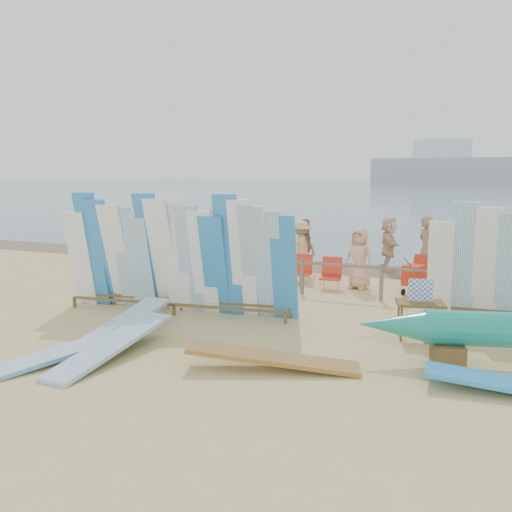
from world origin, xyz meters
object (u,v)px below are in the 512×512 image
at_px(beachgoer_11, 210,235).
at_px(beachgoer_9, 480,254).
at_px(beach_chair_left, 302,275).
at_px(beachgoer_4, 305,246).
at_px(beachgoer_7, 426,248).
at_px(beachgoer_extra_1, 176,241).
at_px(flat_board_b, 112,357).
at_px(beachgoer_5, 389,244).
at_px(main_surfboard_rack, 176,260).
at_px(beachgoer_8, 510,265).
at_px(flat_board_a, 123,334).
at_px(beachgoer_6, 359,258).
at_px(flat_board_c, 273,369).
at_px(stroller, 415,279).
at_px(beachgoer_1, 154,242).
at_px(flat_board_e, 75,357).
at_px(beach_chair_right, 331,280).
at_px(vendor_table, 419,319).
at_px(beachgoer_3, 301,248).
at_px(side_surfboard_rack, 485,269).

bearing_deg(beachgoer_11, beachgoer_9, -10.77).
distance_m(beach_chair_left, beachgoer_4, 1.69).
distance_m(beachgoer_7, beachgoer_9, 1.46).
bearing_deg(beachgoer_extra_1, flat_board_b, 137.91).
xyz_separation_m(beachgoer_5, beachgoer_extra_1, (-6.69, -1.72, -0.05)).
xyz_separation_m(main_surfboard_rack, beachgoer_11, (-2.69, 6.48, -0.26)).
bearing_deg(beachgoer_8, flat_board_a, 15.82).
bearing_deg(beachgoer_6, beach_chair_left, -163.02).
relative_size(main_surfboard_rack, flat_board_a, 1.98).
height_order(main_surfboard_rack, flat_board_b, main_surfboard_rack).
bearing_deg(flat_board_c, main_surfboard_rack, 35.32).
distance_m(stroller, beachgoer_1, 8.27).
bearing_deg(beach_chair_left, flat_board_c, -78.60).
relative_size(flat_board_a, beachgoer_6, 1.66).
distance_m(flat_board_b, beachgoer_extra_1, 9.29).
height_order(flat_board_b, beach_chair_left, beach_chair_left).
height_order(flat_board_e, beachgoer_5, beachgoer_5).
relative_size(flat_board_e, beach_chair_right, 3.22).
distance_m(vendor_table, flat_board_a, 5.58).
relative_size(beach_chair_left, beachgoer_8, 0.43).
bearing_deg(main_surfboard_rack, vendor_table, -5.76).
relative_size(beachgoer_3, beachgoer_8, 0.86).
distance_m(flat_board_a, beachgoer_8, 8.70).
bearing_deg(flat_board_c, beachgoer_3, -2.47).
bearing_deg(beach_chair_right, beachgoer_extra_1, 157.67).
bearing_deg(beachgoer_11, flat_board_b, -76.28).
bearing_deg(flat_board_b, beachgoer_9, 59.66).
xyz_separation_m(main_surfboard_rack, beach_chair_left, (1.48, 4.08, -0.95)).
distance_m(main_surfboard_rack, flat_board_c, 4.17).
height_order(vendor_table, beachgoer_8, beachgoer_8).
bearing_deg(vendor_table, flat_board_c, -142.09).
relative_size(flat_board_c, beachgoer_8, 1.42).
bearing_deg(flat_board_c, beachgoer_11, 15.43).
xyz_separation_m(vendor_table, flat_board_e, (-5.13, -3.31, -0.38)).
distance_m(main_surfboard_rack, beachgoer_8, 7.58).
relative_size(vendor_table, beachgoer_4, 0.67).
distance_m(beachgoer_5, beachgoer_extra_1, 6.91).
relative_size(main_surfboard_rack, beachgoer_4, 3.18).
bearing_deg(beachgoer_11, beachgoer_6, -27.74).
bearing_deg(beachgoer_5, beachgoer_1, 96.43).
bearing_deg(side_surfboard_rack, flat_board_e, -144.89).
distance_m(beachgoer_3, beachgoer_11, 3.87).
xyz_separation_m(flat_board_a, beachgoer_6, (3.18, 5.88, 0.81)).
bearing_deg(beachgoer_5, flat_board_e, 148.56).
distance_m(flat_board_c, beachgoer_6, 6.53).
bearing_deg(beachgoer_5, flat_board_b, 151.24).
bearing_deg(flat_board_a, beach_chair_right, 62.59).
xyz_separation_m(flat_board_c, beachgoer_5, (0.08, 9.53, 0.85)).
height_order(main_surfboard_rack, side_surfboard_rack, main_surfboard_rack).
relative_size(flat_board_c, flat_board_b, 1.00).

